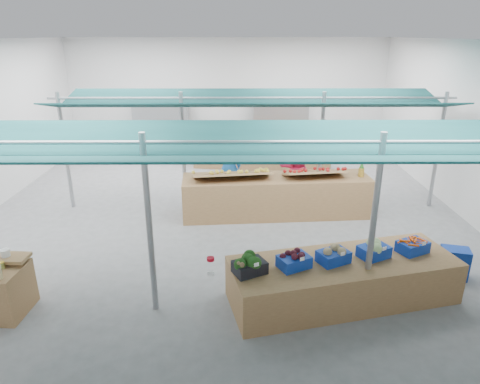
{
  "coord_description": "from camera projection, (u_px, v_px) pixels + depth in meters",
  "views": [
    {
      "loc": [
        0.38,
        -10.07,
        4.34
      ],
      "look_at": [
        0.43,
        -1.6,
        1.18
      ],
      "focal_mm": 32.0,
      "sensor_mm": 36.0,
      "label": 1
    }
  ],
  "objects": [
    {
      "name": "vendor_left",
      "position": [
        229.0,
        167.0,
        11.62
      ],
      "size": [
        0.71,
        0.49,
        1.85
      ],
      "primitive_type": "imported",
      "rotation": [
        0.0,
        0.0,
        3.21
      ],
      "color": "#1B61B4",
      "rests_on": "floor"
    },
    {
      "name": "sparrow",
      "position": [
        241.0,
        264.0,
        6.58
      ],
      "size": [
        0.12,
        0.09,
        0.11
      ],
      "rotation": [
        0.0,
        0.0,
        0.47
      ],
      "color": "brown",
      "rests_on": "crate_broccoli"
    },
    {
      "name": "vendor_right",
      "position": [
        295.0,
        167.0,
        11.63
      ],
      "size": [
        0.95,
        0.76,
        1.85
      ],
      "primitive_type": "imported",
      "rotation": [
        0.0,
        0.0,
        3.21
      ],
      "color": "#B41638",
      "rests_on": "floor"
    },
    {
      "name": "pineapple",
      "position": [
        361.0,
        169.0,
        10.56
      ],
      "size": [
        0.14,
        0.14,
        0.39
      ],
      "rotation": [
        0.0,
        0.0,
        0.14
      ],
      "color": "#8C6019",
      "rests_on": "fruit_counter"
    },
    {
      "name": "awnings",
      "position": [
        256.0,
        118.0,
        8.34
      ],
      "size": [
        9.5,
        7.08,
        0.3
      ],
      "color": "#0B2E30",
      "rests_on": "pole_grid"
    },
    {
      "name": "apple_heap_yellow",
      "position": [
        232.0,
        173.0,
        10.33
      ],
      "size": [
        1.98,
        0.96,
        0.27
      ],
      "rotation": [
        0.0,
        0.0,
        0.14
      ],
      "color": "#997247",
      "rests_on": "fruit_counter"
    },
    {
      "name": "crate_broccoli",
      "position": [
        250.0,
        264.0,
        6.77
      ],
      "size": [
        0.6,
        0.54,
        0.35
      ],
      "rotation": [
        0.0,
        0.0,
        0.47
      ],
      "color": "black",
      "rests_on": "veg_counter"
    },
    {
      "name": "pole_ribbon",
      "position": [
        211.0,
        260.0,
        6.53
      ],
      "size": [
        0.12,
        0.12,
        0.28
      ],
      "color": "#B70C1C",
      "rests_on": "pole_grid"
    },
    {
      "name": "crate_carrots",
      "position": [
        413.0,
        246.0,
        7.44
      ],
      "size": [
        0.6,
        0.54,
        0.29
      ],
      "rotation": [
        0.0,
        0.0,
        0.47
      ],
      "color": "#0E3199",
      "rests_on": "veg_counter"
    },
    {
      "name": "floor",
      "position": [
        223.0,
        214.0,
        10.95
      ],
      "size": [
        13.0,
        13.0,
        0.0
      ],
      "primitive_type": "plane",
      "color": "slate",
      "rests_on": "ground"
    },
    {
      "name": "pole_grid",
      "position": [
        256.0,
        166.0,
        8.68
      ],
      "size": [
        10.0,
        4.6,
        3.0
      ],
      "color": "gray",
      "rests_on": "floor"
    },
    {
      "name": "crate_beets",
      "position": [
        294.0,
        260.0,
        6.94
      ],
      "size": [
        0.6,
        0.54,
        0.29
      ],
      "rotation": [
        0.0,
        0.0,
        0.47
      ],
      "color": "#0E3199",
      "rests_on": "veg_counter"
    },
    {
      "name": "apple_heap_red",
      "position": [
        315.0,
        171.0,
        10.48
      ],
      "size": [
        1.58,
        0.9,
        0.27
      ],
      "rotation": [
        0.0,
        0.0,
        0.14
      ],
      "color": "#997247",
      "rests_on": "fruit_counter"
    },
    {
      "name": "crate_stack",
      "position": [
        454.0,
        263.0,
        8.01
      ],
      "size": [
        0.56,
        0.45,
        0.59
      ],
      "primitive_type": "cube",
      "rotation": [
        0.0,
        0.0,
        -0.25
      ],
      "color": "#0E3199",
      "rests_on": "floor"
    },
    {
      "name": "back_shelving_left",
      "position": [
        162.0,
        127.0,
        16.2
      ],
      "size": [
        2.0,
        0.5,
        2.0
      ],
      "primitive_type": "cube",
      "color": "#B23F33",
      "rests_on": "floor"
    },
    {
      "name": "hall",
      "position": [
        223.0,
        101.0,
        11.37
      ],
      "size": [
        13.0,
        13.0,
        13.0
      ],
      "color": "silver",
      "rests_on": "ground"
    },
    {
      "name": "far_counter",
      "position": [
        262.0,
        156.0,
        14.54
      ],
      "size": [
        4.67,
        1.6,
        0.83
      ],
      "primitive_type": "cube",
      "rotation": [
        0.0,
        0.0,
        -0.15
      ],
      "color": "brown",
      "rests_on": "floor"
    },
    {
      "name": "back_shelving_right",
      "position": [
        280.0,
        127.0,
        16.23
      ],
      "size": [
        2.0,
        0.5,
        2.0
      ],
      "primitive_type": "cube",
      "color": "#B23F33",
      "rests_on": "floor"
    },
    {
      "name": "fruit_counter",
      "position": [
        276.0,
        196.0,
        10.75
      ],
      "size": [
        4.7,
        1.43,
        0.99
      ],
      "primitive_type": "cube",
      "rotation": [
        0.0,
        0.0,
        0.07
      ],
      "color": "brown",
      "rests_on": "floor"
    },
    {
      "name": "crate_celeriac",
      "position": [
        334.0,
        254.0,
        7.09
      ],
      "size": [
        0.6,
        0.54,
        0.31
      ],
      "rotation": [
        0.0,
        0.0,
        0.47
      ],
      "color": "#0E3199",
      "rests_on": "veg_counter"
    },
    {
      "name": "veg_counter",
      "position": [
        343.0,
        280.0,
        7.32
      ],
      "size": [
        4.04,
        2.14,
        0.75
      ],
      "primitive_type": "cube",
      "rotation": [
        0.0,
        0.0,
        0.23
      ],
      "color": "brown",
      "rests_on": "floor"
    },
    {
      "name": "crate_cabbage",
      "position": [
        374.0,
        248.0,
        7.25
      ],
      "size": [
        0.6,
        0.54,
        0.35
      ],
      "rotation": [
        0.0,
        0.0,
        0.47
      ],
      "color": "#0E3199",
      "rests_on": "veg_counter"
    }
  ]
}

